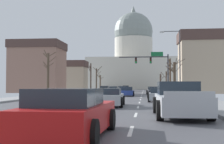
{
  "coord_description": "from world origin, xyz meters",
  "views": [
    {
      "loc": [
        3.92,
        -33.7,
        1.37
      ],
      "look_at": [
        -2.96,
        32.73,
        4.17
      ],
      "focal_mm": 50.86,
      "sensor_mm": 36.0,
      "label": 1
    }
  ],
  "objects_px": {
    "street_lamp_right": "(177,56)",
    "sedan_oncoming_01": "(104,89)",
    "signal_gantry": "(154,64)",
    "sedan_near_04": "(109,98)",
    "sedan_near_06": "(70,114)",
    "sedan_oncoming_00": "(113,90)",
    "sedan_oncoming_02": "(122,88)",
    "sedan_near_01": "(126,92)",
    "sedan_near_02": "(156,93)",
    "bicycle_parked": "(187,95)",
    "sedan_near_03": "(160,95)",
    "pickup_truck_near_05": "(179,101)",
    "pedestrian_00": "(183,88)",
    "sedan_near_00": "(154,91)",
    "sedan_oncoming_03": "(126,88)"
  },
  "relations": [
    {
      "from": "sedan_near_03",
      "to": "sedan_oncoming_01",
      "type": "xyz_separation_m",
      "value": [
        -10.26,
        42.98,
        0.05
      ]
    },
    {
      "from": "sedan_near_03",
      "to": "bicycle_parked",
      "type": "distance_m",
      "value": 2.99
    },
    {
      "from": "sedan_near_00",
      "to": "sedan_oncoming_02",
      "type": "height_order",
      "value": "sedan_near_00"
    },
    {
      "from": "sedan_near_01",
      "to": "pickup_truck_near_05",
      "type": "xyz_separation_m",
      "value": [
        3.84,
        -25.86,
        0.14
      ]
    },
    {
      "from": "sedan_near_03",
      "to": "street_lamp_right",
      "type": "bearing_deg",
      "value": 77.46
    },
    {
      "from": "sedan_near_06",
      "to": "pedestrian_00",
      "type": "height_order",
      "value": "pedestrian_00"
    },
    {
      "from": "sedan_near_06",
      "to": "sedan_oncoming_00",
      "type": "height_order",
      "value": "sedan_near_06"
    },
    {
      "from": "sedan_near_06",
      "to": "pedestrian_00",
      "type": "relative_size",
      "value": 2.93
    },
    {
      "from": "street_lamp_right",
      "to": "sedan_near_00",
      "type": "relative_size",
      "value": 1.71
    },
    {
      "from": "street_lamp_right",
      "to": "sedan_oncoming_00",
      "type": "bearing_deg",
      "value": 115.8
    },
    {
      "from": "sedan_oncoming_00",
      "to": "sedan_oncoming_03",
      "type": "bearing_deg",
      "value": 89.29
    },
    {
      "from": "sedan_oncoming_00",
      "to": "sedan_oncoming_02",
      "type": "xyz_separation_m",
      "value": [
        0.01,
        21.54,
        -0.01
      ]
    },
    {
      "from": "pickup_truck_near_05",
      "to": "sedan_oncoming_01",
      "type": "height_order",
      "value": "pickup_truck_near_05"
    },
    {
      "from": "sedan_oncoming_03",
      "to": "sedan_near_00",
      "type": "bearing_deg",
      "value": -81.53
    },
    {
      "from": "street_lamp_right",
      "to": "sedan_near_01",
      "type": "relative_size",
      "value": 1.86
    },
    {
      "from": "sedan_near_02",
      "to": "sedan_near_04",
      "type": "height_order",
      "value": "sedan_near_02"
    },
    {
      "from": "signal_gantry",
      "to": "sedan_near_06",
      "type": "height_order",
      "value": "signal_gantry"
    },
    {
      "from": "sedan_near_02",
      "to": "bicycle_parked",
      "type": "relative_size",
      "value": 2.57
    },
    {
      "from": "street_lamp_right",
      "to": "pedestrian_00",
      "type": "distance_m",
      "value": 3.97
    },
    {
      "from": "pedestrian_00",
      "to": "sedan_near_02",
      "type": "bearing_deg",
      "value": -121.51
    },
    {
      "from": "sedan_near_03",
      "to": "pedestrian_00",
      "type": "xyz_separation_m",
      "value": [
        3.37,
        12.63,
        0.49
      ]
    },
    {
      "from": "signal_gantry",
      "to": "sedan_near_00",
      "type": "xyz_separation_m",
      "value": [
        -0.13,
        -4.39,
        -4.23
      ]
    },
    {
      "from": "pickup_truck_near_05",
      "to": "sedan_oncoming_00",
      "type": "distance_m",
      "value": 45.91
    },
    {
      "from": "signal_gantry",
      "to": "pedestrian_00",
      "type": "bearing_deg",
      "value": -73.77
    },
    {
      "from": "signal_gantry",
      "to": "sedan_oncoming_03",
      "type": "xyz_separation_m",
      "value": [
        -6.93,
        41.29,
        -4.19
      ]
    },
    {
      "from": "sedan_near_04",
      "to": "sedan_oncoming_02",
      "type": "height_order",
      "value": "sedan_near_04"
    },
    {
      "from": "street_lamp_right",
      "to": "sedan_near_02",
      "type": "relative_size",
      "value": 1.76
    },
    {
      "from": "sedan_near_00",
      "to": "sedan_near_06",
      "type": "height_order",
      "value": "sedan_near_06"
    },
    {
      "from": "street_lamp_right",
      "to": "sedan_oncoming_02",
      "type": "height_order",
      "value": "street_lamp_right"
    },
    {
      "from": "sedan_near_04",
      "to": "sedan_near_06",
      "type": "relative_size",
      "value": 1.0
    },
    {
      "from": "sedan_near_04",
      "to": "sedan_oncoming_00",
      "type": "distance_m",
      "value": 39.0
    },
    {
      "from": "sedan_near_00",
      "to": "sedan_oncoming_02",
      "type": "relative_size",
      "value": 1.1
    },
    {
      "from": "signal_gantry",
      "to": "sedan_oncoming_02",
      "type": "bearing_deg",
      "value": 103.55
    },
    {
      "from": "street_lamp_right",
      "to": "sedan_oncoming_01",
      "type": "xyz_separation_m",
      "value": [
        -12.94,
        30.91,
        -4.32
      ]
    },
    {
      "from": "signal_gantry",
      "to": "sedan_near_03",
      "type": "bearing_deg",
      "value": -90.42
    },
    {
      "from": "signal_gantry",
      "to": "street_lamp_right",
      "type": "xyz_separation_m",
      "value": [
        2.51,
        -11.55,
        0.11
      ]
    },
    {
      "from": "sedan_oncoming_02",
      "to": "sedan_near_02",
      "type": "bearing_deg",
      "value": -81.38
    },
    {
      "from": "sedan_near_03",
      "to": "sedan_oncoming_01",
      "type": "bearing_deg",
      "value": 103.42
    },
    {
      "from": "sedan_oncoming_03",
      "to": "sedan_near_02",
      "type": "bearing_deg",
      "value": -83.37
    },
    {
      "from": "sedan_near_06",
      "to": "sedan_oncoming_00",
      "type": "distance_m",
      "value": 51.48
    },
    {
      "from": "sedan_near_06",
      "to": "pedestrian_00",
      "type": "bearing_deg",
      "value": 78.19
    },
    {
      "from": "sedan_near_02",
      "to": "signal_gantry",
      "type": "bearing_deg",
      "value": 89.29
    },
    {
      "from": "sedan_oncoming_01",
      "to": "bicycle_parked",
      "type": "xyz_separation_m",
      "value": [
        12.75,
        -41.33,
        -0.09
      ]
    },
    {
      "from": "signal_gantry",
      "to": "sedan_near_04",
      "type": "bearing_deg",
      "value": -97.21
    },
    {
      "from": "sedan_near_01",
      "to": "sedan_near_02",
      "type": "bearing_deg",
      "value": -58.98
    },
    {
      "from": "sedan_near_06",
      "to": "sedan_near_03",
      "type": "bearing_deg",
      "value": 80.31
    },
    {
      "from": "sedan_near_03",
      "to": "pedestrian_00",
      "type": "bearing_deg",
      "value": 75.06
    },
    {
      "from": "signal_gantry",
      "to": "sedan_near_02",
      "type": "height_order",
      "value": "signal_gantry"
    },
    {
      "from": "sedan_oncoming_03",
      "to": "pickup_truck_near_05",
      "type": "bearing_deg",
      "value": -84.85
    },
    {
      "from": "street_lamp_right",
      "to": "sedan_oncoming_00",
      "type": "height_order",
      "value": "street_lamp_right"
    }
  ]
}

